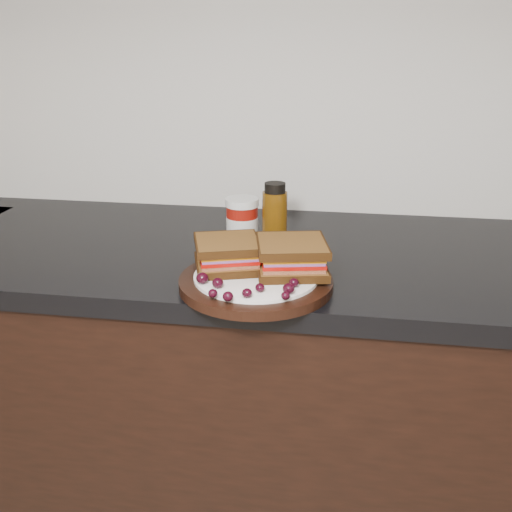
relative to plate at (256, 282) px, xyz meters
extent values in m
cube|color=silver|center=(0.07, 0.51, 0.44)|extent=(4.00, 0.01, 2.70)
cube|color=black|center=(0.07, 0.21, -0.48)|extent=(3.96, 0.58, 0.86)
cube|color=black|center=(0.07, 0.21, -0.03)|extent=(3.98, 0.60, 0.04)
cylinder|color=black|center=(0.00, 0.00, 0.00)|extent=(0.28, 0.28, 0.02)
ellipsoid|color=black|center=(-0.09, -0.05, 0.03)|extent=(0.02, 0.02, 0.02)
ellipsoid|color=black|center=(-0.06, -0.07, 0.02)|extent=(0.02, 0.02, 0.02)
ellipsoid|color=black|center=(-0.05, -0.11, 0.02)|extent=(0.02, 0.02, 0.01)
ellipsoid|color=black|center=(-0.03, -0.12, 0.02)|extent=(0.02, 0.02, 0.02)
ellipsoid|color=black|center=(0.00, -0.10, 0.02)|extent=(0.02, 0.02, 0.02)
ellipsoid|color=black|center=(0.02, -0.07, 0.02)|extent=(0.02, 0.02, 0.02)
ellipsoid|color=black|center=(0.06, -0.10, 0.02)|extent=(0.02, 0.02, 0.01)
ellipsoid|color=black|center=(0.07, -0.07, 0.02)|extent=(0.02, 0.02, 0.02)
ellipsoid|color=black|center=(0.07, -0.05, 0.02)|extent=(0.02, 0.02, 0.02)
ellipsoid|color=black|center=(0.06, -0.03, 0.02)|extent=(0.02, 0.02, 0.02)
ellipsoid|color=black|center=(0.09, 0.02, 0.02)|extent=(0.02, 0.02, 0.02)
ellipsoid|color=black|center=(0.06, 0.03, 0.02)|extent=(0.02, 0.02, 0.01)
ellipsoid|color=black|center=(0.05, 0.04, 0.02)|extent=(0.02, 0.02, 0.02)
ellipsoid|color=black|center=(-0.07, 0.04, 0.02)|extent=(0.02, 0.02, 0.02)
ellipsoid|color=black|center=(-0.08, 0.01, 0.02)|extent=(0.02, 0.02, 0.02)
ellipsoid|color=black|center=(-0.06, -0.02, 0.02)|extent=(0.02, 0.02, 0.02)
ellipsoid|color=black|center=(-0.05, 0.05, 0.02)|extent=(0.02, 0.02, 0.02)
ellipsoid|color=black|center=(-0.07, 0.02, 0.02)|extent=(0.02, 0.02, 0.02)
ellipsoid|color=black|center=(-0.09, 0.00, 0.02)|extent=(0.02, 0.02, 0.02)
cylinder|color=maroon|center=(-0.06, 0.22, 0.04)|extent=(0.09, 0.09, 0.11)
cylinder|color=#502F08|center=(0.01, 0.20, 0.06)|extent=(0.07, 0.07, 0.15)
camera|label=1|loc=(0.15, -0.94, 0.41)|focal=40.00mm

